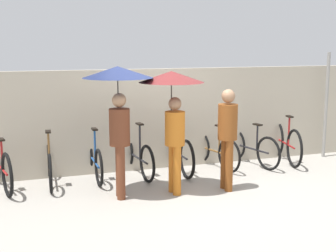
{
  "coord_description": "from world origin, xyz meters",
  "views": [
    {
      "loc": [
        -2.61,
        -6.61,
        2.4
      ],
      "look_at": [
        0.0,
        0.87,
        1.0
      ],
      "focal_mm": 50.0,
      "sensor_mm": 36.0,
      "label": 1
    }
  ],
  "objects_px": {
    "parked_bicycle_5": "(214,149)",
    "parked_bicycle_0": "(1,167)",
    "parked_bicycle_1": "(49,164)",
    "pedestrian_trailing": "(227,132)",
    "pedestrian_center": "(173,96)",
    "parked_bicycle_2": "(94,159)",
    "pedestrian_leading": "(118,93)",
    "parked_bicycle_4": "(177,152)",
    "parked_bicycle_7": "(285,142)",
    "parked_bicycle_3": "(136,156)",
    "parked_bicycle_6": "(251,147)"
  },
  "relations": [
    {
      "from": "parked_bicycle_5",
      "to": "parked_bicycle_0",
      "type": "bearing_deg",
      "value": 79.47
    },
    {
      "from": "parked_bicycle_1",
      "to": "pedestrian_trailing",
      "type": "distance_m",
      "value": 3.1
    },
    {
      "from": "parked_bicycle_0",
      "to": "pedestrian_center",
      "type": "height_order",
      "value": "pedestrian_center"
    },
    {
      "from": "pedestrian_trailing",
      "to": "parked_bicycle_1",
      "type": "bearing_deg",
      "value": 157.27
    },
    {
      "from": "parked_bicycle_2",
      "to": "pedestrian_trailing",
      "type": "bearing_deg",
      "value": -124.72
    },
    {
      "from": "pedestrian_leading",
      "to": "parked_bicycle_4",
      "type": "bearing_deg",
      "value": 45.38
    },
    {
      "from": "pedestrian_leading",
      "to": "pedestrian_trailing",
      "type": "xyz_separation_m",
      "value": [
        1.75,
        -0.27,
        -0.67
      ]
    },
    {
      "from": "parked_bicycle_2",
      "to": "parked_bicycle_4",
      "type": "relative_size",
      "value": 0.97
    },
    {
      "from": "parked_bicycle_2",
      "to": "parked_bicycle_5",
      "type": "height_order",
      "value": "parked_bicycle_5"
    },
    {
      "from": "parked_bicycle_5",
      "to": "pedestrian_leading",
      "type": "xyz_separation_m",
      "value": [
        -2.15,
        -1.12,
        1.3
      ]
    },
    {
      "from": "parked_bicycle_0",
      "to": "parked_bicycle_7",
      "type": "bearing_deg",
      "value": -100.73
    },
    {
      "from": "parked_bicycle_1",
      "to": "pedestrian_center",
      "type": "height_order",
      "value": "pedestrian_center"
    },
    {
      "from": "parked_bicycle_1",
      "to": "parked_bicycle_4",
      "type": "distance_m",
      "value": 2.36
    },
    {
      "from": "parked_bicycle_3",
      "to": "parked_bicycle_4",
      "type": "relative_size",
      "value": 0.99
    },
    {
      "from": "parked_bicycle_6",
      "to": "parked_bicycle_7",
      "type": "distance_m",
      "value": 0.79
    },
    {
      "from": "parked_bicycle_5",
      "to": "parked_bicycle_6",
      "type": "xyz_separation_m",
      "value": [
        0.79,
        -0.05,
        -0.0
      ]
    },
    {
      "from": "parked_bicycle_1",
      "to": "parked_bicycle_6",
      "type": "distance_m",
      "value": 3.94
    },
    {
      "from": "pedestrian_trailing",
      "to": "pedestrian_center",
      "type": "bearing_deg",
      "value": 170.1
    },
    {
      "from": "parked_bicycle_6",
      "to": "parked_bicycle_0",
      "type": "bearing_deg",
      "value": 78.98
    },
    {
      "from": "parked_bicycle_5",
      "to": "parked_bicycle_1",
      "type": "bearing_deg",
      "value": 79.86
    },
    {
      "from": "parked_bicycle_3",
      "to": "parked_bicycle_4",
      "type": "distance_m",
      "value": 0.79
    },
    {
      "from": "parked_bicycle_1",
      "to": "parked_bicycle_7",
      "type": "height_order",
      "value": "parked_bicycle_1"
    },
    {
      "from": "parked_bicycle_3",
      "to": "parked_bicycle_7",
      "type": "xyz_separation_m",
      "value": [
        3.15,
        -0.05,
        0.04
      ]
    },
    {
      "from": "parked_bicycle_5",
      "to": "pedestrian_trailing",
      "type": "height_order",
      "value": "pedestrian_trailing"
    },
    {
      "from": "parked_bicycle_5",
      "to": "pedestrian_center",
      "type": "relative_size",
      "value": 0.8
    },
    {
      "from": "parked_bicycle_1",
      "to": "parked_bicycle_3",
      "type": "height_order",
      "value": "parked_bicycle_3"
    },
    {
      "from": "pedestrian_leading",
      "to": "pedestrian_trailing",
      "type": "distance_m",
      "value": 1.89
    },
    {
      "from": "parked_bicycle_1",
      "to": "pedestrian_trailing",
      "type": "height_order",
      "value": "pedestrian_trailing"
    },
    {
      "from": "parked_bicycle_1",
      "to": "parked_bicycle_6",
      "type": "height_order",
      "value": "parked_bicycle_6"
    },
    {
      "from": "parked_bicycle_4",
      "to": "parked_bicycle_7",
      "type": "xyz_separation_m",
      "value": [
        2.36,
        -0.02,
        0.02
      ]
    },
    {
      "from": "parked_bicycle_1",
      "to": "parked_bicycle_2",
      "type": "bearing_deg",
      "value": -78.06
    },
    {
      "from": "parked_bicycle_5",
      "to": "pedestrian_leading",
      "type": "height_order",
      "value": "pedestrian_leading"
    },
    {
      "from": "parked_bicycle_7",
      "to": "pedestrian_trailing",
      "type": "xyz_separation_m",
      "value": [
        -1.98,
        -1.32,
        0.58
      ]
    },
    {
      "from": "parked_bicycle_0",
      "to": "parked_bicycle_7",
      "type": "height_order",
      "value": "parked_bicycle_0"
    },
    {
      "from": "parked_bicycle_1",
      "to": "parked_bicycle_4",
      "type": "xyz_separation_m",
      "value": [
        2.36,
        0.05,
        0.02
      ]
    },
    {
      "from": "parked_bicycle_2",
      "to": "parked_bicycle_3",
      "type": "height_order",
      "value": "parked_bicycle_3"
    },
    {
      "from": "pedestrian_center",
      "to": "parked_bicycle_1",
      "type": "bearing_deg",
      "value": 145.5
    },
    {
      "from": "parked_bicycle_3",
      "to": "pedestrian_center",
      "type": "xyz_separation_m",
      "value": [
        0.29,
        -1.18,
        1.22
      ]
    },
    {
      "from": "parked_bicycle_6",
      "to": "pedestrian_center",
      "type": "distance_m",
      "value": 2.67
    },
    {
      "from": "parked_bicycle_1",
      "to": "parked_bicycle_7",
      "type": "xyz_separation_m",
      "value": [
        4.73,
        0.03,
        0.05
      ]
    },
    {
      "from": "parked_bicycle_1",
      "to": "pedestrian_trailing",
      "type": "xyz_separation_m",
      "value": [
        2.75,
        -1.29,
        0.63
      ]
    },
    {
      "from": "parked_bicycle_2",
      "to": "parked_bicycle_7",
      "type": "distance_m",
      "value": 3.94
    },
    {
      "from": "parked_bicycle_6",
      "to": "parked_bicycle_5",
      "type": "bearing_deg",
      "value": 74.74
    },
    {
      "from": "parked_bicycle_0",
      "to": "parked_bicycle_6",
      "type": "relative_size",
      "value": 1.04
    },
    {
      "from": "pedestrian_center",
      "to": "parked_bicycle_4",
      "type": "bearing_deg",
      "value": 62.27
    },
    {
      "from": "parked_bicycle_1",
      "to": "parked_bicycle_3",
      "type": "relative_size",
      "value": 0.93
    },
    {
      "from": "parked_bicycle_2",
      "to": "pedestrian_trailing",
      "type": "distance_m",
      "value": 2.49
    },
    {
      "from": "parked_bicycle_0",
      "to": "parked_bicycle_5",
      "type": "relative_size",
      "value": 1.08
    },
    {
      "from": "parked_bicycle_3",
      "to": "pedestrian_leading",
      "type": "relative_size",
      "value": 0.85
    },
    {
      "from": "pedestrian_leading",
      "to": "pedestrian_trailing",
      "type": "bearing_deg",
      "value": -1.49
    }
  ]
}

